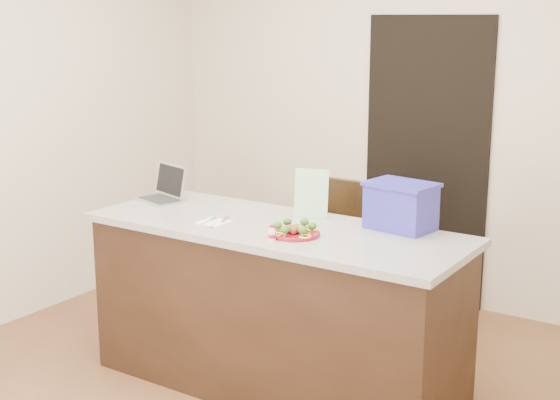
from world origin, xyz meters
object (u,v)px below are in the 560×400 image
Objects in this scene: island at (276,307)px; napkin at (214,222)px; laptop at (165,190)px; chair at (349,255)px; yogurt_bottle at (272,234)px; blue_box at (401,206)px; plate at (295,233)px.

island is 0.57m from napkin.
laptop is 1.18m from chair.
blue_box reaches higher than yogurt_bottle.
napkin is at bearing -176.87° from plate.
plate is at bearing 74.13° from yogurt_bottle.
napkin is at bearing 165.50° from yogurt_bottle.
chair is at bearing 99.61° from plate.
chair is at bearing 95.88° from yogurt_bottle.
chair reaches higher than napkin.
island is 14.32× the size of napkin.
yogurt_bottle is 0.08× the size of chair.
laptop is (-0.58, 0.26, 0.05)m from napkin.
laptop is at bearing 155.71° from napkin.
laptop is (-1.03, 0.38, 0.02)m from yogurt_bottle.
yogurt_bottle reaches higher than napkin.
chair is (-0.14, 0.84, -0.35)m from plate.
blue_box is at bearing -39.22° from chair.
plate is (0.19, -0.11, 0.47)m from island.
blue_box is at bearing 45.77° from plate.
plate reaches higher than island.
blue_box is (0.43, 0.54, 0.09)m from yogurt_bottle.
chair reaches higher than yogurt_bottle.
yogurt_bottle is at bearing -14.50° from napkin.
blue_box is (0.39, 0.40, 0.11)m from plate.
island is 2.03× the size of chair.
plate reaches higher than napkin.
plate is at bearing 4.13° from laptop.
blue_box is (0.88, 0.43, 0.12)m from napkin.
napkin is 1.84× the size of yogurt_bottle.
yogurt_bottle is at bearing -83.91° from chair.
laptop reaches higher than island.
island is 6.07× the size of laptop.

